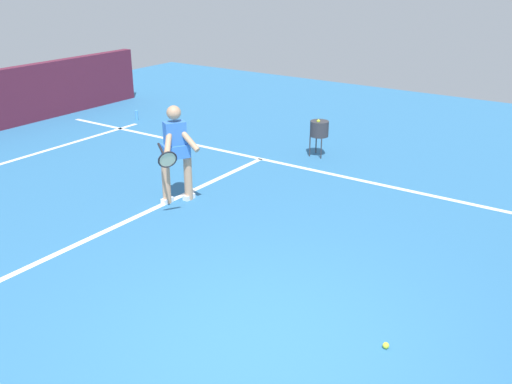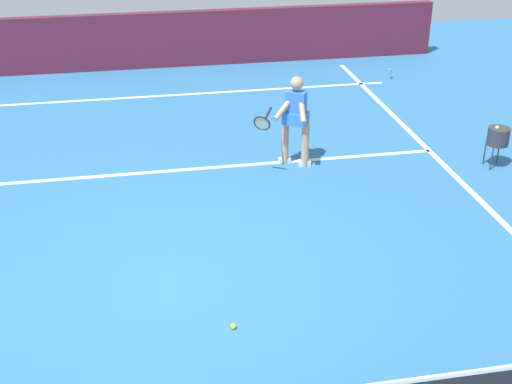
# 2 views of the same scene
# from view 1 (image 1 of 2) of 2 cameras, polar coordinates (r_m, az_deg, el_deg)

# --- Properties ---
(ground_plane) EXTENTS (25.18, 25.18, 0.00)m
(ground_plane) POSITION_cam_1_polar(r_m,az_deg,el_deg) (6.07, 0.65, -14.59)
(ground_plane) COLOR teal
(service_line_marking) EXTENTS (9.74, 0.10, 0.01)m
(service_line_marking) POSITION_cam_1_polar(r_m,az_deg,el_deg) (8.11, -19.28, -5.92)
(service_line_marking) COLOR white
(service_line_marking) RESTS_ON ground
(sideline_left_marking) EXTENTS (0.10, 17.37, 0.01)m
(sideline_left_marking) POSITION_cam_1_polar(r_m,az_deg,el_deg) (10.01, 16.37, -0.26)
(sideline_left_marking) COLOR white
(sideline_left_marking) RESTS_ON ground
(tennis_player) EXTENTS (1.07, 0.79, 1.55)m
(tennis_player) POSITION_cam_1_polar(r_m,az_deg,el_deg) (9.14, -7.80, 3.99)
(tennis_player) COLOR tan
(tennis_player) RESTS_ON ground
(tennis_ball_mid) EXTENTS (0.07, 0.07, 0.07)m
(tennis_ball_mid) POSITION_cam_1_polar(r_m,az_deg,el_deg) (6.14, 12.50, -14.34)
(tennis_ball_mid) COLOR #D1E533
(tennis_ball_mid) RESTS_ON ground
(ball_hopper) EXTENTS (0.36, 0.36, 0.74)m
(ball_hopper) POSITION_cam_1_polar(r_m,az_deg,el_deg) (11.47, 6.16, 6.11)
(ball_hopper) COLOR #333338
(ball_hopper) RESTS_ON ground
(water_bottle) EXTENTS (0.07, 0.07, 0.24)m
(water_bottle) POSITION_cam_1_polar(r_m,az_deg,el_deg) (14.47, -11.51, 7.32)
(water_bottle) COLOR #4C9EE5
(water_bottle) RESTS_ON ground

